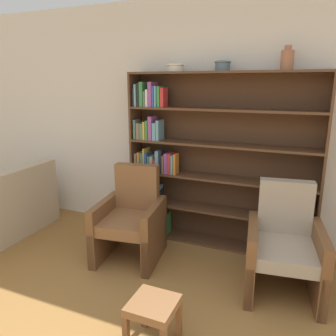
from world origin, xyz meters
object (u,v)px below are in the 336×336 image
(vase_tall, at_px, (287,59))
(bookshelf, at_px, (202,162))
(bowl_terracotta, at_px, (175,67))
(bowl_cream, at_px, (223,65))
(footstool, at_px, (153,310))
(armchair_leather, at_px, (131,220))
(armchair_cushioned, at_px, (284,247))

(vase_tall, bearing_deg, bookshelf, 178.77)
(bowl_terracotta, bearing_deg, bowl_cream, 0.00)
(vase_tall, height_order, footstool, vase_tall)
(bookshelf, distance_m, vase_tall, 1.36)
(bowl_cream, distance_m, vase_tall, 0.63)
(bookshelf, height_order, armchair_leather, bookshelf)
(footstool, bearing_deg, armchair_cushioned, 53.28)
(bowl_cream, bearing_deg, vase_tall, 0.00)
(armchair_leather, relative_size, footstool, 2.74)
(bookshelf, relative_size, armchair_cushioned, 2.17)
(armchair_leather, bearing_deg, bookshelf, -139.97)
(bowl_cream, height_order, armchair_cushioned, bowl_cream)
(armchair_leather, distance_m, armchair_cushioned, 1.55)
(bowl_terracotta, bearing_deg, footstool, -73.08)
(bookshelf, height_order, bowl_terracotta, bowl_terracotta)
(armchair_cushioned, relative_size, footstool, 2.74)
(bowl_terracotta, relative_size, bowl_cream, 1.09)
(bookshelf, distance_m, bowl_terracotta, 1.08)
(bowl_terracotta, xyz_separation_m, bowl_cream, (0.52, 0.00, 0.01))
(bowl_cream, bearing_deg, footstool, -90.34)
(armchair_leather, height_order, footstool, armchair_leather)
(bowl_terracotta, xyz_separation_m, armchair_leather, (-0.25, -0.63, -1.58))
(armchair_leather, xyz_separation_m, armchair_cushioned, (1.55, 0.00, 0.00))
(bookshelf, relative_size, bowl_cream, 12.19)
(bowl_cream, relative_size, vase_tall, 0.77)
(armchair_leather, bearing_deg, bowl_terracotta, -119.80)
(bookshelf, distance_m, bowl_cream, 1.06)
(bowl_cream, xyz_separation_m, armchair_cushioned, (0.78, -0.63, -1.59))
(bowl_terracotta, relative_size, footstool, 0.53)
(armchair_leather, bearing_deg, bowl_cream, -149.02)
(bookshelf, distance_m, armchair_cushioned, 1.29)
(bowl_cream, distance_m, armchair_leather, 1.88)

